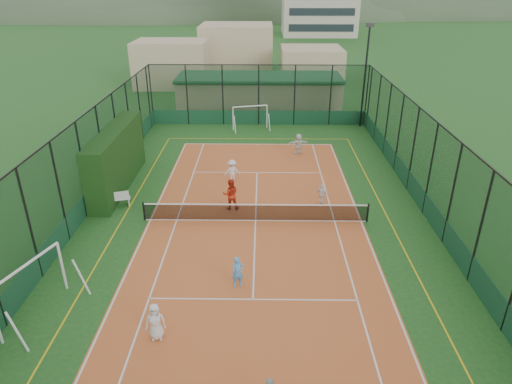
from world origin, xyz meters
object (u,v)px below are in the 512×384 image
child_far_left (232,171)px  child_far_right (322,194)px  white_bench (114,199)px  futsal_goal_near (31,290)px  coach (231,194)px  child_near_left (155,322)px  child_near_mid (238,272)px  futsal_goal_far (250,118)px  floodlight_ne (365,77)px  clubhouse (259,92)px  child_far_back (298,144)px

child_far_left → child_far_right: child_far_left is taller
white_bench → futsal_goal_near: 8.82m
child_far_left → futsal_goal_near: bearing=47.2°
futsal_goal_near → coach: bearing=-19.3°
child_near_left → child_far_right: child_near_left is taller
child_far_left → child_near_mid: bearing=80.6°
child_near_left → coach: coach is taller
futsal_goal_near → child_near_mid: size_ratio=2.46×
child_near_left → futsal_goal_far: bearing=74.0°
floodlight_ne → child_near_mid: 24.23m
white_bench → child_far_left: child_far_left is taller
child_near_left → child_far_left: (1.83, 13.39, 0.02)m
clubhouse → coach: (-1.36, -20.68, -0.68)m
child_far_left → child_far_right: 5.92m
floodlight_ne → clubhouse: floodlight_ne is taller
child_far_left → child_far_back: child_far_back is taller
futsal_goal_far → child_far_left: size_ratio=2.01×
white_bench → child_far_back: bearing=21.5°
futsal_goal_near → child_far_right: (11.81, 9.28, -0.48)m
coach → white_bench: bearing=-8.4°
floodlight_ne → clubhouse: (-8.60, 5.40, -2.55)m
child_near_left → coach: (1.98, 9.86, 0.17)m
futsal_goal_near → child_near_left: size_ratio=2.36×
futsal_goal_far → child_near_mid: bearing=-104.0°
child_near_left → child_far_left: bearing=72.4°
white_bench → child_near_mid: 10.03m
futsal_goal_far → child_far_back: bearing=-72.8°
clubhouse → child_far_left: 17.23m
coach → child_near_mid: bearing=89.0°
floodlight_ne → child_near_mid: size_ratio=6.03×
floodlight_ne → coach: size_ratio=4.69×
child_near_mid → white_bench: bearing=117.3°
child_near_mid → child_far_back: child_far_back is taller
child_near_mid → coach: (-0.73, 6.86, 0.20)m
child_near_mid → child_far_left: size_ratio=0.93×
white_bench → coach: size_ratio=1.00×
futsal_goal_near → child_far_left: bearing=-9.8°
clubhouse → child_far_right: (3.65, -20.05, -0.97)m
white_bench → child_far_back: 13.59m
white_bench → coach: bearing=-17.9°
futsal_goal_far → coach: bearing=-106.8°
white_bench → futsal_goal_near: bearing=-108.9°
floodlight_ne → child_far_back: size_ratio=5.51×
floodlight_ne → child_far_left: bearing=-130.7°
futsal_goal_near → child_far_left: 13.88m
child_far_back → child_near_left: bearing=61.3°
floodlight_ne → child_near_mid: (-9.23, -22.14, -3.43)m
child_far_right → coach: 5.06m
futsal_goal_near → child_near_left: 4.98m
coach → child_near_left: bearing=71.6°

